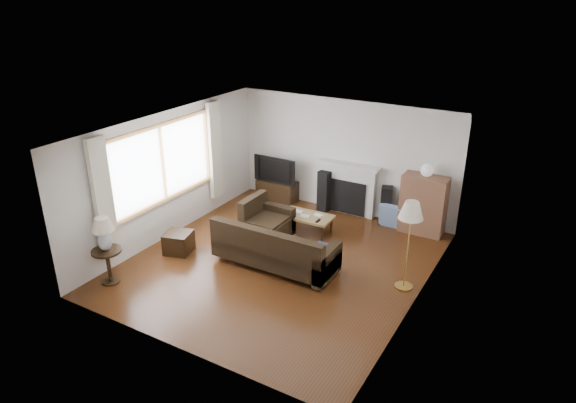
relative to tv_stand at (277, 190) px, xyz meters
The scene contains 17 objects.
room 3.12m from the tv_stand, 58.00° to the right, with size 5.10×5.60×2.54m.
window 3.13m from the tv_stand, 108.20° to the right, with size 0.12×2.74×1.54m, color olive.
curtain_near 4.46m from the tv_stand, 101.23° to the right, with size 0.10×0.35×2.10m, color #EDE9CF.
curtain_far 1.86m from the tv_stand, 125.37° to the right, with size 0.10×0.35×2.10m, color #EDE9CF.
fireplace 1.75m from the tv_stand, ahead, with size 1.40×0.26×1.15m, color white.
tv_stand is the anchor object (origin of this frame).
television 0.54m from the tv_stand, ahead, with size 1.05×0.14×0.60m, color black.
speaker_left 1.24m from the tv_stand, ahead, with size 0.26×0.31×0.92m, color black.
speaker_right 2.64m from the tv_stand, ahead, with size 0.23×0.27×0.81m, color black.
bookshelf 3.43m from the tv_stand, ahead, with size 0.88×0.42×1.21m, color brown.
globe_lamp 3.59m from the tv_stand, ahead, with size 0.26×0.26×0.26m, color white.
sectional_sofa 3.06m from the tv_stand, 59.48° to the right, with size 2.41×1.76×0.78m, color black.
coffee_table 1.86m from the tv_stand, 40.25° to the right, with size 1.03×0.56×0.40m, color olive.
footstool 3.12m from the tv_stand, 95.44° to the right, with size 0.47×0.47×0.40m, color black.
floor_lamp 4.39m from the tv_stand, 29.75° to the right, with size 0.40×0.40×1.56m, color #AF8A3C.
side_table 4.55m from the tv_stand, 97.42° to the right, with size 0.49×0.49×0.62m, color black.
table_lamp 4.60m from the tv_stand, 97.42° to the right, with size 0.36×0.36×0.59m, color silver.
Camera 1 is at (4.22, -6.99, 4.70)m, focal length 32.00 mm.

